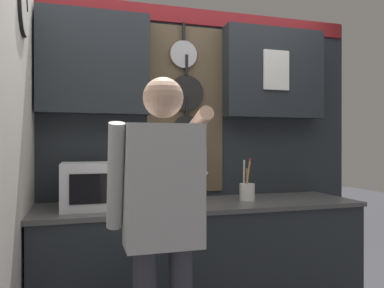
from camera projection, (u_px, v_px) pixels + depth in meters
base_cabinet_counter at (202, 267)px, 2.64m from camera, size 2.27×0.64×0.91m
back_wall_unit at (191, 121)px, 2.92m from camera, size 2.84×0.22×2.39m
side_wall at (15, 165)px, 1.94m from camera, size 0.07×1.60×2.39m
microwave at (101, 185)px, 2.45m from camera, size 0.50×0.39×0.29m
knife_block at (166, 189)px, 2.57m from camera, size 0.12×0.16×0.28m
utensil_crock at (247, 190)px, 2.75m from camera, size 0.11×0.11×0.31m
person at (163, 211)px, 1.87m from camera, size 0.54×0.64×1.66m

